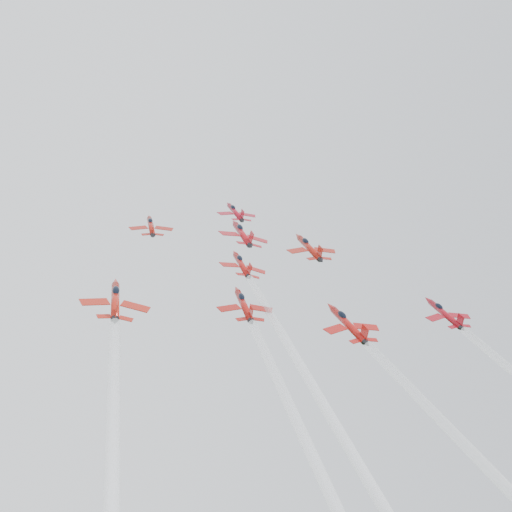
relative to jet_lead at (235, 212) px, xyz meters
name	(u,v)px	position (x,y,z in m)	size (l,w,h in m)	color
jet_lead	(235,212)	(0.00, 0.00, 0.00)	(8.90, 11.06, 8.12)	maroon
jet_row2_left	(151,226)	(-20.59, -11.07, -7.86)	(8.41, 10.45, 7.67)	#9C170E
jet_row2_center	(242,233)	(-2.14, -10.84, -7.68)	(10.56, 13.12, 9.63)	#A50F16
jet_row2_right	(309,247)	(10.89, -14.50, -10.27)	(10.40, 12.93, 9.49)	#9E190F
jet_center	(335,412)	(-6.64, -58.30, -41.44)	(8.75, 78.29, 56.02)	#A5130F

